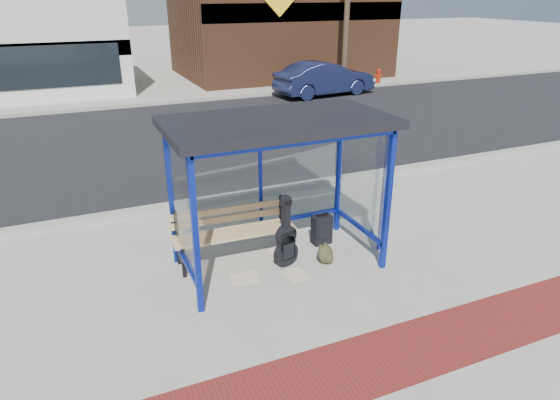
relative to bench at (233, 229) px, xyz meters
name	(u,v)px	position (x,y,z in m)	size (l,w,h in m)	color
ground	(278,264)	(0.60, -0.47, -0.53)	(120.00, 120.00, 0.00)	#B2ADA0
brick_paver_strip	(365,365)	(0.60, -3.07, -0.53)	(60.00, 1.00, 0.01)	maroon
curb_near	(224,198)	(0.60, 2.43, -0.47)	(60.00, 0.25, 0.12)	gray
street_asphalt	(173,139)	(0.60, 7.53, -0.53)	(60.00, 10.00, 0.00)	black
curb_far	(144,104)	(0.60, 12.63, -0.47)	(60.00, 0.25, 0.12)	gray
far_sidewalk	(136,97)	(0.60, 14.53, -0.53)	(60.00, 4.00, 0.01)	#B2ADA0
bus_shelter	(276,140)	(0.60, -0.40, 1.54)	(3.30, 1.80, 2.42)	#0E209C
storefront_brown	(279,10)	(8.60, 18.02, 2.67)	(10.00, 7.08, 6.40)	#59331E
bench	(233,229)	(0.00, 0.00, 0.00)	(2.02, 0.57, 0.95)	black
guitar_bag	(286,242)	(0.70, -0.54, -0.11)	(0.44, 0.22, 1.15)	black
suitcase	(322,230)	(1.58, -0.10, -0.27)	(0.34, 0.23, 0.58)	black
backpack	(326,255)	(1.32, -0.75, -0.38)	(0.31, 0.29, 0.33)	#31301B
sign_post	(385,185)	(2.40, -0.69, 0.64)	(0.11, 0.26, 2.09)	#0D1795
newspaper_a	(245,278)	(-0.06, -0.66, -0.53)	(0.42, 0.33, 0.01)	white
newspaper_b	(296,275)	(0.71, -0.89, -0.53)	(0.42, 0.33, 0.01)	white
newspaper_c	(281,252)	(0.80, -0.11, -0.53)	(0.40, 0.32, 0.01)	white
parked_car	(324,79)	(7.96, 11.73, 0.17)	(1.48, 4.25, 1.40)	#171E41
fire_hydrant	(378,76)	(11.57, 13.08, -0.14)	(0.33, 0.22, 0.73)	#AA1D0C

